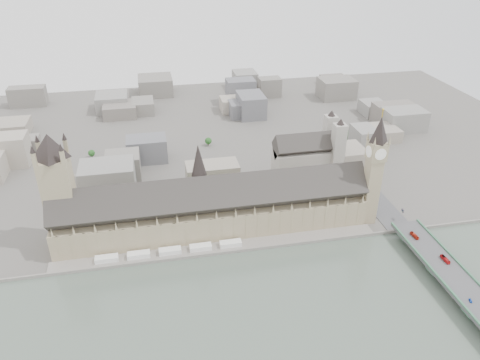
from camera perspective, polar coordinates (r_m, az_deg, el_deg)
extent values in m
plane|color=#595651|center=(397.88, -2.77, -7.79)|extent=(900.00, 900.00, 0.00)
cube|color=gray|center=(385.14, -2.41, -8.92)|extent=(600.00, 1.50, 3.00)
cube|color=gray|center=(391.34, -2.59, -8.31)|extent=(270.00, 15.00, 2.00)
cube|color=white|center=(389.92, -15.96, -9.21)|extent=(18.00, 7.00, 4.00)
cube|color=white|center=(387.83, -12.25, -8.90)|extent=(18.00, 7.00, 4.00)
cube|color=white|center=(387.35, -8.53, -8.55)|extent=(18.00, 7.00, 4.00)
cube|color=white|center=(388.48, -4.82, -8.16)|extent=(18.00, 7.00, 4.00)
cube|color=white|center=(391.21, -1.16, -7.75)|extent=(18.00, 7.00, 4.00)
cube|color=tan|center=(406.93, -3.25, -4.73)|extent=(265.00, 40.00, 25.00)
cube|color=#2E2B29|center=(394.93, -3.34, -1.99)|extent=(265.00, 40.73, 40.73)
cube|color=tan|center=(425.66, 15.62, -1.31)|extent=(12.00, 12.00, 62.00)
cube|color=tan|center=(408.21, 16.33, 3.44)|extent=(14.00, 14.00, 16.00)
cylinder|color=white|center=(411.49, 17.23, 3.51)|extent=(0.60, 10.00, 10.00)
cylinder|color=white|center=(405.04, 15.43, 3.37)|extent=(0.60, 10.00, 10.00)
cylinder|color=white|center=(413.96, 15.90, 3.86)|extent=(10.00, 0.60, 10.00)
cylinder|color=white|center=(402.51, 16.78, 3.00)|extent=(10.00, 0.60, 10.00)
cone|color=black|center=(400.82, 16.70, 5.89)|extent=(17.00, 17.00, 22.00)
cylinder|color=gold|center=(395.86, 16.99, 7.75)|extent=(1.00, 1.00, 6.00)
sphere|color=gold|center=(394.69, 17.06, 8.22)|extent=(2.00, 2.00, 2.00)
cone|color=tan|center=(411.65, 16.98, 5.39)|extent=(2.40, 2.40, 8.00)
cone|color=tan|center=(405.83, 15.34, 5.29)|extent=(2.40, 2.40, 8.00)
cone|color=tan|center=(401.27, 17.80, 4.65)|extent=(2.40, 2.40, 8.00)
cone|color=tan|center=(395.30, 16.14, 4.54)|extent=(2.40, 2.40, 8.00)
cube|color=tan|center=(402.45, -20.95, -2.61)|extent=(23.00, 23.00, 80.00)
cone|color=black|center=(380.48, -22.25, 3.84)|extent=(30.00, 30.00, 20.00)
cylinder|color=tan|center=(395.10, -4.94, -0.71)|extent=(12.00, 12.00, 20.00)
cone|color=black|center=(383.89, -5.09, 2.40)|extent=(13.00, 13.00, 28.00)
cube|color=#474749|center=(386.05, 24.53, -11.23)|extent=(25.00, 325.00, 10.25)
cube|color=#A39C93|center=(490.07, 7.61, 1.86)|extent=(60.00, 28.00, 34.00)
cube|color=#2E2B29|center=(480.60, 7.78, 4.20)|extent=(60.00, 28.28, 28.28)
cube|color=#A39C93|center=(504.42, 10.75, 4.30)|extent=(12.00, 12.00, 64.00)
cube|color=#A39C93|center=(484.45, 11.77, 3.13)|extent=(12.00, 12.00, 64.00)
imported|color=red|center=(413.08, 20.49, -6.35)|extent=(3.24, 9.99, 2.73)
imported|color=red|center=(395.03, 23.73, -8.83)|extent=(2.81, 10.21, 2.82)
imported|color=blue|center=(365.44, 26.30, -13.04)|extent=(2.80, 4.32, 1.37)
imported|color=gray|center=(444.67, 19.24, -3.54)|extent=(3.43, 5.37, 1.45)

